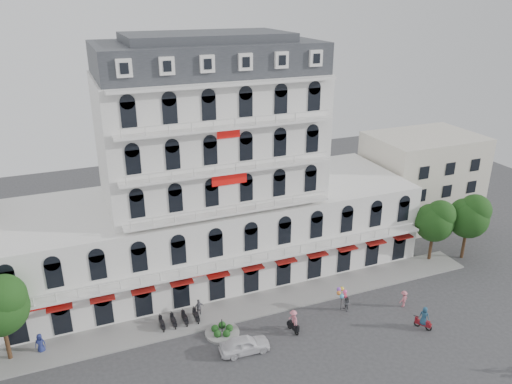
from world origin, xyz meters
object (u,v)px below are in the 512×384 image
at_px(rider_center, 293,320).
at_px(balloon_vendor, 345,299).
at_px(parked_car, 245,344).
at_px(rider_east, 424,318).

relative_size(rider_center, balloon_vendor, 0.95).
xyz_separation_m(parked_car, rider_center, (5.15, 0.94, 0.48)).
height_order(rider_east, rider_center, rider_east).
bearing_deg(parked_car, balloon_vendor, -76.08).
distance_m(parked_car, rider_east, 16.99).
height_order(parked_car, balloon_vendor, balloon_vendor).
bearing_deg(balloon_vendor, rider_center, -169.39).
distance_m(parked_car, balloon_vendor, 11.53).
height_order(rider_east, balloon_vendor, balloon_vendor).
distance_m(rider_east, balloon_vendor, 7.51).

